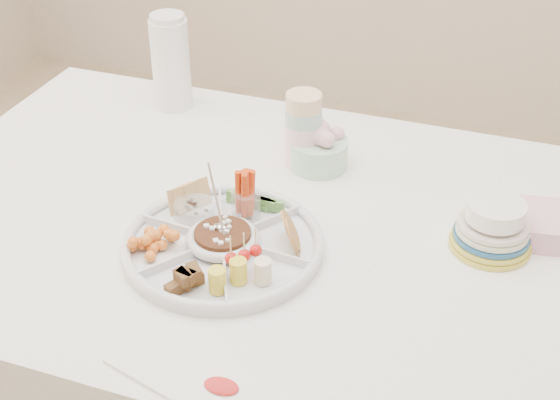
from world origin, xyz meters
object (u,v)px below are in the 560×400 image
(party_tray, at_px, (223,241))
(plate_stack, at_px, (493,226))
(dining_table, at_px, (259,351))
(thermos, at_px, (171,61))

(party_tray, height_order, plate_stack, plate_stack)
(dining_table, xyz_separation_m, plate_stack, (0.46, 0.06, 0.43))
(dining_table, bearing_deg, party_tray, -98.86)
(dining_table, xyz_separation_m, party_tray, (-0.02, -0.12, 0.40))
(party_tray, bearing_deg, plate_stack, 20.92)
(dining_table, distance_m, party_tray, 0.42)
(thermos, bearing_deg, party_tray, -55.53)
(party_tray, bearing_deg, thermos, 124.47)
(dining_table, relative_size, party_tray, 4.00)
(party_tray, distance_m, plate_stack, 0.51)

